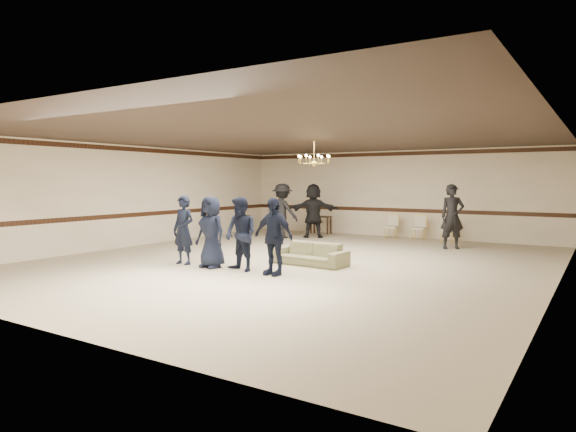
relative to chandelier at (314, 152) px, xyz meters
The scene contains 16 objects.
room 1.62m from the chandelier, 90.00° to the right, with size 12.01×14.01×3.21m.
chair_rail 6.27m from the chandelier, 90.00° to the left, with size 12.00×0.02×0.14m, color #341A0F.
crown_molding 5.99m from the chandelier, 90.00° to the left, with size 12.00×0.02×0.14m, color #341A0F.
chandelier is the anchor object (origin of this frame).
boy_a 4.07m from the chandelier, 127.18° to the right, with size 0.63×0.41×1.72m, color black.
boy_b 3.68m from the chandelier, 113.72° to the right, with size 0.84×0.55×1.72m, color black.
boy_c 3.48m from the chandelier, 96.86° to the right, with size 0.84×0.65×1.72m, color black.
boy_d 3.51m from the chandelier, 78.75° to the right, with size 1.01×0.42×1.72m, color black.
settee 2.92m from the chandelier, 64.44° to the right, with size 1.89×0.74×0.55m, color #6D6D48.
adult_left 5.02m from the chandelier, 133.67° to the left, with size 1.28×0.74×1.98m, color black.
adult_mid 5.04m from the chandelier, 119.64° to the left, with size 1.84×0.59×1.98m, color black.
adult_right 4.98m from the chandelier, 52.78° to the left, with size 0.72×0.47×1.98m, color black.
banquet_chair_left 5.80m from the chandelier, 87.42° to the left, with size 0.43×0.43×0.88m, color beige, non-canonical shape.
banquet_chair_mid 5.93m from the chandelier, 76.78° to the left, with size 0.43×0.43×0.88m, color beige, non-canonical shape.
banquet_chair_right 6.21m from the chandelier, 66.97° to the left, with size 0.43×0.43×0.88m, color beige, non-canonical shape.
console_table 6.62m from the chandelier, 116.83° to the left, with size 0.83×0.35×0.70m, color #321B10.
Camera 1 is at (6.77, -11.03, 2.09)m, focal length 31.55 mm.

